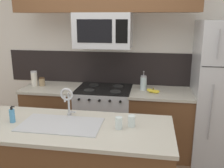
{
  "coord_description": "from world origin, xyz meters",
  "views": [
    {
      "loc": [
        0.65,
        -2.41,
        1.89
      ],
      "look_at": [
        0.22,
        0.27,
        1.16
      ],
      "focal_mm": 40.0,
      "sensor_mm": 36.0,
      "label": 1
    }
  ],
  "objects_px": {
    "drinking_glass": "(119,123)",
    "spare_glass": "(132,121)",
    "banana_bunch": "(153,91)",
    "stove_range": "(104,119)",
    "sink_faucet": "(67,98)",
    "dish_soap_bottle": "(12,116)",
    "storage_jar_medium": "(42,82)",
    "microwave": "(103,30)",
    "french_press": "(143,83)",
    "storage_jar_tall": "(34,78)"
  },
  "relations": [
    {
      "from": "storage_jar_medium",
      "to": "dish_soap_bottle",
      "type": "distance_m",
      "value": 1.33
    },
    {
      "from": "storage_jar_tall",
      "to": "spare_glass",
      "type": "relative_size",
      "value": 2.09
    },
    {
      "from": "microwave",
      "to": "storage_jar_tall",
      "type": "height_order",
      "value": "microwave"
    },
    {
      "from": "dish_soap_bottle",
      "to": "microwave",
      "type": "bearing_deg",
      "value": 62.44
    },
    {
      "from": "drinking_glass",
      "to": "spare_glass",
      "type": "distance_m",
      "value": 0.13
    },
    {
      "from": "banana_bunch",
      "to": "dish_soap_bottle",
      "type": "relative_size",
      "value": 1.15
    },
    {
      "from": "sink_faucet",
      "to": "storage_jar_medium",
      "type": "bearing_deg",
      "value": 125.57
    },
    {
      "from": "stove_range",
      "to": "dish_soap_bottle",
      "type": "height_order",
      "value": "dish_soap_bottle"
    },
    {
      "from": "microwave",
      "to": "spare_glass",
      "type": "distance_m",
      "value": 1.46
    },
    {
      "from": "microwave",
      "to": "french_press",
      "type": "relative_size",
      "value": 2.79
    },
    {
      "from": "stove_range",
      "to": "french_press",
      "type": "bearing_deg",
      "value": 6.29
    },
    {
      "from": "sink_faucet",
      "to": "spare_glass",
      "type": "bearing_deg",
      "value": -11.4
    },
    {
      "from": "stove_range",
      "to": "microwave",
      "type": "relative_size",
      "value": 1.25
    },
    {
      "from": "banana_bunch",
      "to": "spare_glass",
      "type": "distance_m",
      "value": 1.13
    },
    {
      "from": "microwave",
      "to": "sink_faucet",
      "type": "xyz_separation_m",
      "value": [
        -0.17,
        -1.02,
        -0.61
      ]
    },
    {
      "from": "banana_bunch",
      "to": "drinking_glass",
      "type": "bearing_deg",
      "value": -104.37
    },
    {
      "from": "banana_bunch",
      "to": "drinking_glass",
      "type": "distance_m",
      "value": 1.22
    },
    {
      "from": "storage_jar_medium",
      "to": "drinking_glass",
      "type": "height_order",
      "value": "storage_jar_medium"
    },
    {
      "from": "banana_bunch",
      "to": "sink_faucet",
      "type": "height_order",
      "value": "sink_faucet"
    },
    {
      "from": "stove_range",
      "to": "sink_faucet",
      "type": "relative_size",
      "value": 3.04
    },
    {
      "from": "dish_soap_bottle",
      "to": "storage_jar_medium",
      "type": "bearing_deg",
      "value": 102.57
    },
    {
      "from": "spare_glass",
      "to": "sink_faucet",
      "type": "bearing_deg",
      "value": 168.6
    },
    {
      "from": "spare_glass",
      "to": "dish_soap_bottle",
      "type": "bearing_deg",
      "value": -175.43
    },
    {
      "from": "storage_jar_medium",
      "to": "french_press",
      "type": "relative_size",
      "value": 0.46
    },
    {
      "from": "microwave",
      "to": "dish_soap_bottle",
      "type": "xyz_separation_m",
      "value": [
        -0.65,
        -1.25,
        -0.74
      ]
    },
    {
      "from": "banana_bunch",
      "to": "spare_glass",
      "type": "bearing_deg",
      "value": -99.96
    },
    {
      "from": "banana_bunch",
      "to": "french_press",
      "type": "height_order",
      "value": "french_press"
    },
    {
      "from": "storage_jar_medium",
      "to": "banana_bunch",
      "type": "xyz_separation_m",
      "value": [
        1.62,
        -0.09,
        -0.04
      ]
    },
    {
      "from": "storage_jar_medium",
      "to": "spare_glass",
      "type": "height_order",
      "value": "storage_jar_medium"
    },
    {
      "from": "sink_faucet",
      "to": "dish_soap_bottle",
      "type": "height_order",
      "value": "sink_faucet"
    },
    {
      "from": "stove_range",
      "to": "banana_bunch",
      "type": "height_order",
      "value": "banana_bunch"
    },
    {
      "from": "banana_bunch",
      "to": "spare_glass",
      "type": "relative_size",
      "value": 1.81
    },
    {
      "from": "french_press",
      "to": "sink_faucet",
      "type": "relative_size",
      "value": 0.87
    },
    {
      "from": "storage_jar_medium",
      "to": "banana_bunch",
      "type": "relative_size",
      "value": 0.65
    },
    {
      "from": "stove_range",
      "to": "dish_soap_bottle",
      "type": "bearing_deg",
      "value": -117.16
    },
    {
      "from": "banana_bunch",
      "to": "french_press",
      "type": "relative_size",
      "value": 0.71
    },
    {
      "from": "dish_soap_bottle",
      "to": "drinking_glass",
      "type": "bearing_deg",
      "value": 1.07
    },
    {
      "from": "stove_range",
      "to": "drinking_glass",
      "type": "xyz_separation_m",
      "value": [
        0.38,
        -1.25,
        0.5
      ]
    },
    {
      "from": "microwave",
      "to": "banana_bunch",
      "type": "height_order",
      "value": "microwave"
    },
    {
      "from": "french_press",
      "to": "dish_soap_bottle",
      "type": "xyz_separation_m",
      "value": [
        -1.19,
        -1.33,
        -0.03
      ]
    },
    {
      "from": "stove_range",
      "to": "storage_jar_medium",
      "type": "distance_m",
      "value": 1.07
    },
    {
      "from": "dish_soap_bottle",
      "to": "drinking_glass",
      "type": "distance_m",
      "value": 1.03
    },
    {
      "from": "microwave",
      "to": "spare_glass",
      "type": "xyz_separation_m",
      "value": [
        0.49,
        -1.15,
        -0.76
      ]
    },
    {
      "from": "dish_soap_bottle",
      "to": "banana_bunch",
      "type": "bearing_deg",
      "value": 42.12
    },
    {
      "from": "sink_faucet",
      "to": "microwave",
      "type": "bearing_deg",
      "value": 80.49
    },
    {
      "from": "storage_jar_tall",
      "to": "sink_faucet",
      "type": "distance_m",
      "value": 1.38
    },
    {
      "from": "microwave",
      "to": "banana_bunch",
      "type": "xyz_separation_m",
      "value": [
        0.68,
        -0.04,
        -0.79
      ]
    },
    {
      "from": "stove_range",
      "to": "sink_faucet",
      "type": "distance_m",
      "value": 1.24
    },
    {
      "from": "microwave",
      "to": "spare_glass",
      "type": "bearing_deg",
      "value": -67.13
    },
    {
      "from": "storage_jar_tall",
      "to": "spare_glass",
      "type": "xyz_separation_m",
      "value": [
        1.53,
        -1.19,
        -0.06
      ]
    }
  ]
}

